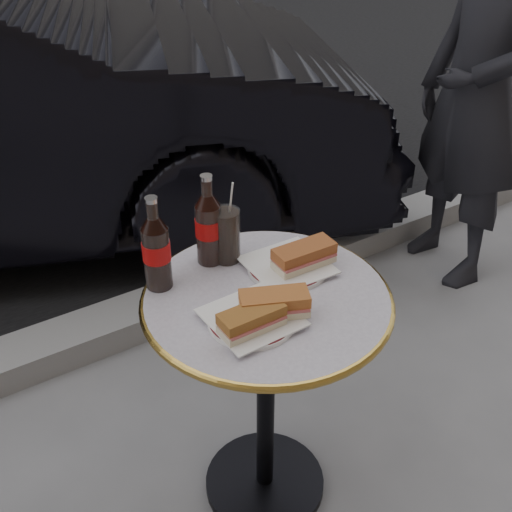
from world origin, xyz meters
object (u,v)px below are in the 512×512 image
plate_right (287,267)px  cola_bottle_right (208,220)px  cola_bottle_left (156,243)px  pedestrian (478,96)px  bistro_table (266,401)px  plate_left (252,320)px  cola_glass (226,235)px

plate_right → cola_bottle_right: 0.24m
cola_bottle_left → pedestrian: (1.56, 0.39, -0.05)m
pedestrian → plate_right: bearing=-61.7°
cola_bottle_right → bistro_table: bearing=-78.0°
cola_bottle_left → pedestrian: pedestrian is taller
plate_left → cola_bottle_left: 0.30m
cola_bottle_left → bistro_table: bearing=-41.1°
bistro_table → plate_left: size_ratio=3.55×
bistro_table → plate_left: bearing=-142.5°
plate_left → cola_glass: bearing=72.2°
cola_glass → pedestrian: size_ratio=0.09×
plate_right → bistro_table: bearing=-148.2°
bistro_table → cola_bottle_left: cola_bottle_left is taller
plate_right → cola_bottle_left: size_ratio=0.83×
bistro_table → pedestrian: size_ratio=0.46×
bistro_table → plate_right: size_ratio=3.53×
bistro_table → cola_bottle_left: size_ratio=2.93×
plate_left → cola_bottle_right: (0.04, 0.27, 0.12)m
cola_bottle_left → cola_bottle_right: size_ratio=1.00×
cola_bottle_left → cola_glass: (0.20, 0.01, -0.05)m
plate_left → bistro_table: bearing=37.5°
bistro_table → cola_bottle_right: 0.54m
plate_left → cola_bottle_left: (-0.12, 0.24, 0.12)m
plate_left → pedestrian: (1.44, 0.63, 0.07)m
cola_bottle_right → cola_glass: 0.07m
plate_right → cola_glass: cola_glass is taller
plate_right → cola_bottle_right: (-0.15, 0.14, 0.12)m
plate_right → cola_bottle_left: bearing=160.2°
plate_right → cola_bottle_left: (-0.31, 0.11, 0.12)m
cola_bottle_left → cola_glass: size_ratio=1.68×
plate_left → cola_bottle_left: cola_bottle_left is taller
plate_right → pedestrian: bearing=21.7°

